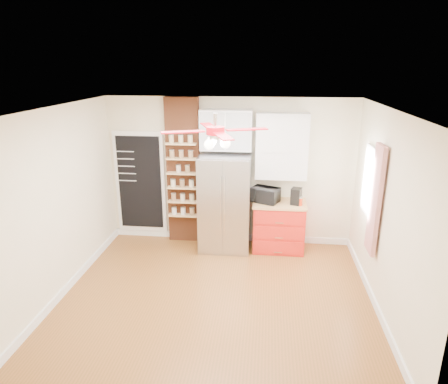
# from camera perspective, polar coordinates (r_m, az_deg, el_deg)

# --- Properties ---
(floor) EXTENTS (4.50, 4.50, 0.00)m
(floor) POSITION_cam_1_polar(r_m,az_deg,el_deg) (6.05, -1.08, -14.61)
(floor) COLOR brown
(floor) RESTS_ON ground
(ceiling) EXTENTS (4.50, 4.50, 0.00)m
(ceiling) POSITION_cam_1_polar(r_m,az_deg,el_deg) (5.13, -1.26, 11.75)
(ceiling) COLOR white
(ceiling) RESTS_ON wall_back
(wall_back) EXTENTS (4.50, 0.02, 2.70)m
(wall_back) POSITION_cam_1_polar(r_m,az_deg,el_deg) (7.34, 0.84, 2.90)
(wall_back) COLOR #F0E2C1
(wall_back) RESTS_ON floor
(wall_front) EXTENTS (4.50, 0.02, 2.70)m
(wall_front) POSITION_cam_1_polar(r_m,az_deg,el_deg) (3.66, -5.29, -13.47)
(wall_front) COLOR #F0E2C1
(wall_front) RESTS_ON floor
(wall_left) EXTENTS (0.02, 4.00, 2.70)m
(wall_left) POSITION_cam_1_polar(r_m,az_deg,el_deg) (6.14, -22.49, -1.54)
(wall_left) COLOR #F0E2C1
(wall_left) RESTS_ON floor
(wall_right) EXTENTS (0.02, 4.00, 2.70)m
(wall_right) POSITION_cam_1_polar(r_m,az_deg,el_deg) (5.63, 22.23, -3.22)
(wall_right) COLOR #F0E2C1
(wall_right) RESTS_ON floor
(chalkboard) EXTENTS (0.95, 0.05, 1.95)m
(chalkboard) POSITION_cam_1_polar(r_m,az_deg,el_deg) (7.71, -11.88, 1.33)
(chalkboard) COLOR white
(chalkboard) RESTS_ON wall_back
(brick_pillar) EXTENTS (0.60, 0.16, 2.70)m
(brick_pillar) POSITION_cam_1_polar(r_m,az_deg,el_deg) (7.39, -5.81, 2.91)
(brick_pillar) COLOR brown
(brick_pillar) RESTS_ON floor
(fridge) EXTENTS (0.90, 0.70, 1.75)m
(fridge) POSITION_cam_1_polar(r_m,az_deg,el_deg) (7.13, 0.14, -1.55)
(fridge) COLOR #BBBAC0
(fridge) RESTS_ON floor
(upper_glass_cabinet) EXTENTS (0.90, 0.35, 0.70)m
(upper_glass_cabinet) POSITION_cam_1_polar(r_m,az_deg,el_deg) (7.00, 0.32, 8.87)
(upper_glass_cabinet) COLOR white
(upper_glass_cabinet) RESTS_ON wall_back
(red_cabinet) EXTENTS (0.94, 0.64, 0.90)m
(red_cabinet) POSITION_cam_1_polar(r_m,az_deg,el_deg) (7.30, 7.80, -4.81)
(red_cabinet) COLOR red
(red_cabinet) RESTS_ON floor
(upper_shelf_unit) EXTENTS (0.90, 0.30, 1.15)m
(upper_shelf_unit) POSITION_cam_1_polar(r_m,az_deg,el_deg) (7.05, 8.26, 6.47)
(upper_shelf_unit) COLOR white
(upper_shelf_unit) RESTS_ON wall_back
(window) EXTENTS (0.04, 0.75, 1.05)m
(window) POSITION_cam_1_polar(r_m,az_deg,el_deg) (6.39, 20.19, 1.35)
(window) COLOR white
(window) RESTS_ON wall_right
(curtain) EXTENTS (0.06, 0.40, 1.55)m
(curtain) POSITION_cam_1_polar(r_m,az_deg,el_deg) (5.90, 20.82, -1.08)
(curtain) COLOR #AB1916
(curtain) RESTS_ON wall_right
(ceiling_fan) EXTENTS (1.40, 1.40, 0.44)m
(ceiling_fan) POSITION_cam_1_polar(r_m,az_deg,el_deg) (5.17, -1.24, 8.70)
(ceiling_fan) COLOR silver
(ceiling_fan) RESTS_ON ceiling
(toaster_oven) EXTENTS (0.56, 0.48, 0.26)m
(toaster_oven) POSITION_cam_1_polar(r_m,az_deg,el_deg) (7.10, 5.89, -0.41)
(toaster_oven) COLOR black
(toaster_oven) RESTS_ON red_cabinet
(coffee_maker) EXTENTS (0.21, 0.23, 0.29)m
(coffee_maker) POSITION_cam_1_polar(r_m,az_deg,el_deg) (7.05, 10.26, -0.60)
(coffee_maker) COLOR black
(coffee_maker) RESTS_ON red_cabinet
(canister_left) EXTENTS (0.12, 0.12, 0.14)m
(canister_left) POSITION_cam_1_polar(r_m,az_deg,el_deg) (7.03, 10.71, -1.35)
(canister_left) COLOR #BA280A
(canister_left) RESTS_ON red_cabinet
(canister_right) EXTENTS (0.12, 0.12, 0.12)m
(canister_right) POSITION_cam_1_polar(r_m,az_deg,el_deg) (7.15, 10.76, -1.08)
(canister_right) COLOR #AC0A09
(canister_right) RESTS_ON red_cabinet
(pantry_jar_oats) EXTENTS (0.11, 0.11, 0.13)m
(pantry_jar_oats) POSITION_cam_1_polar(r_m,az_deg,el_deg) (7.26, -6.52, 3.32)
(pantry_jar_oats) COLOR #BFAA92
(pantry_jar_oats) RESTS_ON brick_pillar
(pantry_jar_beans) EXTENTS (0.12, 0.12, 0.13)m
(pantry_jar_beans) POSITION_cam_1_polar(r_m,az_deg,el_deg) (7.22, -5.23, 3.28)
(pantry_jar_beans) COLOR olive
(pantry_jar_beans) RESTS_ON brick_pillar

